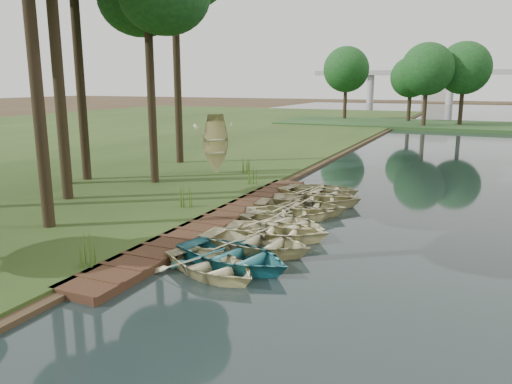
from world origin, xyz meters
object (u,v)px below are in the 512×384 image
at_px(boardwalk, 220,220).
at_px(rowboat_1, 234,253).
at_px(rowboat_2, 255,240).
at_px(stored_rowboat, 215,167).
at_px(rowboat_0, 211,262).

bearing_deg(boardwalk, rowboat_1, -57.03).
relative_size(rowboat_2, stored_rowboat, 1.14).
bearing_deg(rowboat_1, stored_rowboat, 44.23).
xyz_separation_m(boardwalk, rowboat_0, (2.33, -4.90, 0.26)).
height_order(rowboat_0, stored_rowboat, stored_rowboat).
xyz_separation_m(rowboat_1, rowboat_2, (0.06, 1.49, -0.00)).
relative_size(boardwalk, rowboat_1, 4.09).
distance_m(rowboat_1, rowboat_2, 1.49).
bearing_deg(rowboat_1, rowboat_0, 173.50).
xyz_separation_m(boardwalk, rowboat_2, (2.69, -2.58, 0.30)).
bearing_deg(rowboat_2, boardwalk, 49.90).
xyz_separation_m(rowboat_0, stored_rowboat, (-7.20, 13.45, 0.25)).
height_order(boardwalk, rowboat_2, rowboat_2).
relative_size(boardwalk, rowboat_0, 4.63).
bearing_deg(rowboat_0, rowboat_2, 14.33).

